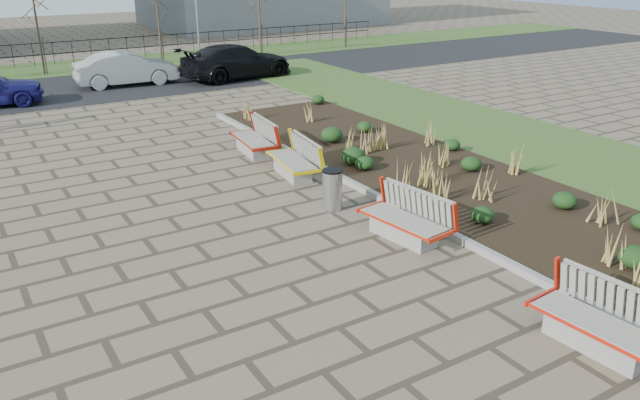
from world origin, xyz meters
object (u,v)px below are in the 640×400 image
bench_b (404,217)px  bench_d (252,137)px  lamp_east (196,5)px  car_silver (126,69)px  car_black (237,61)px  bench_c (292,158)px  litter_bin (332,190)px  bench_a (599,320)px

bench_b → bench_d: same height
bench_b → lamp_east: size_ratio=0.35×
bench_d → car_silver: 12.41m
car_silver → car_black: 5.09m
bench_b → car_silver: (-0.24, 19.57, 0.26)m
bench_c → car_black: size_ratio=0.38×
bench_d → lamp_east: lamp_east is taller
bench_c → litter_bin: size_ratio=2.18×
car_silver → bench_a: bearing=-175.7°
bench_a → bench_b: (0.00, 4.64, 0.00)m
bench_c → lamp_east: 19.98m
bench_c → litter_bin: (-0.37, -2.55, -0.02)m
bench_b → car_silver: car_silver is taller
bench_b → car_silver: 19.57m
bench_c → bench_d: same height
bench_b → litter_bin: bearing=92.1°
bench_c → bench_d: (0.00, 2.43, 0.00)m
car_black → bench_b: bearing=158.1°
car_black → lamp_east: (0.28, 5.45, 2.22)m
bench_a → bench_d: bearing=85.4°
bench_a → bench_b: size_ratio=1.00×
bench_c → car_black: 14.51m
bench_b → car_black: size_ratio=0.38×
bench_a → car_black: 23.58m
bench_a → car_silver: bearing=86.0°
bench_c → car_silver: car_silver is taller
litter_bin → lamp_east: 22.53m
bench_b → lamp_east: 24.56m
lamp_east → bench_a: bearing=-99.9°
car_silver → lamp_east: size_ratio=0.75×
bench_a → car_silver: size_ratio=0.47×
car_silver → lamp_east: (5.24, 4.34, 2.28)m
bench_a → car_black: (4.72, 23.10, 0.32)m
bench_c → car_silver: (-0.24, 14.84, 0.26)m
bench_c → car_silver: 14.84m
bench_b → bench_c: (0.00, 4.73, 0.00)m
bench_b → litter_bin: 2.21m
bench_b → bench_d: size_ratio=1.00×
car_black → bench_d: bearing=149.7°
bench_d → car_black: 12.24m
bench_c → bench_b: bearing=-82.4°
litter_bin → car_black: (5.09, 16.27, 0.34)m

